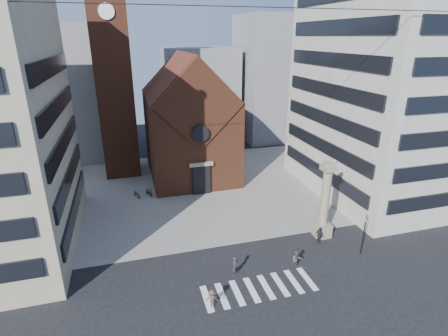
{
  "coord_description": "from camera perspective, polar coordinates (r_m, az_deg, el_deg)",
  "views": [
    {
      "loc": [
        -8.91,
        -25.32,
        20.03
      ],
      "look_at": [
        0.6,
        8.0,
        6.92
      ],
      "focal_mm": 28.0,
      "sensor_mm": 36.0,
      "label": 1
    }
  ],
  "objects": [
    {
      "name": "scooter_0",
      "position": [
        47.59,
        -14.03,
        -4.12
      ],
      "size": [
        1.33,
        1.98,
        0.98
      ],
      "primitive_type": "imported",
      "rotation": [
        0.0,
        0.0,
        0.4
      ],
      "color": "black",
      "rests_on": "piazza"
    },
    {
      "name": "pedestrian_1",
      "position": [
        33.8,
        11.71,
        -14.37
      ],
      "size": [
        0.9,
        0.75,
        1.68
      ],
      "primitive_type": "imported",
      "rotation": [
        0.0,
        0.0,
        -0.15
      ],
      "color": "#574E45",
      "rests_on": "ground"
    },
    {
      "name": "building_right",
      "position": [
        49.93,
        26.23,
        14.05
      ],
      "size": [
        18.0,
        22.0,
        32.0
      ],
      "primitive_type": "cube",
      "color": "beige",
      "rests_on": "ground"
    },
    {
      "name": "scooter_5",
      "position": [
        48.29,
        -4.65,
        -3.08
      ],
      "size": [
        1.18,
        1.88,
        1.09
      ],
      "primitive_type": "imported",
      "rotation": [
        0.0,
        0.0,
        0.4
      ],
      "color": "black",
      "rests_on": "piazza"
    },
    {
      "name": "scooter_2",
      "position": [
        47.73,
        -10.25,
        -3.74
      ],
      "size": [
        1.33,
        1.98,
        0.98
      ],
      "primitive_type": "imported",
      "rotation": [
        0.0,
        0.0,
        0.4
      ],
      "color": "black",
      "rests_on": "piazza"
    },
    {
      "name": "zebra_crossing",
      "position": [
        31.45,
        5.74,
        -18.96
      ],
      "size": [
        10.2,
        3.2,
        0.01
      ],
      "primitive_type": null,
      "color": "white",
      "rests_on": "ground"
    },
    {
      "name": "bg_block_left",
      "position": [
        66.87,
        -25.81,
        10.95
      ],
      "size": [
        16.0,
        14.0,
        22.0
      ],
      "primitive_type": "cube",
      "color": "gray",
      "rests_on": "ground"
    },
    {
      "name": "pedestrian_3",
      "position": [
        29.22,
        -1.94,
        -20.49
      ],
      "size": [
        1.14,
        0.87,
        1.57
      ],
      "primitive_type": "imported",
      "rotation": [
        0.0,
        0.0,
        2.83
      ],
      "color": "#4C3733",
      "rests_on": "ground"
    },
    {
      "name": "lion_column",
      "position": [
        37.88,
        16.06,
        -6.1
      ],
      "size": [
        1.63,
        1.6,
        8.68
      ],
      "color": "gray",
      "rests_on": "ground"
    },
    {
      "name": "ground",
      "position": [
        33.49,
        2.89,
        -16.04
      ],
      "size": [
        120.0,
        120.0,
        0.0
      ],
      "primitive_type": "plane",
      "color": "black",
      "rests_on": "ground"
    },
    {
      "name": "church",
      "position": [
        52.54,
        -5.78,
        7.36
      ],
      "size": [
        12.0,
        16.65,
        18.0
      ],
      "color": "brown",
      "rests_on": "ground"
    },
    {
      "name": "scooter_3",
      "position": [
        47.85,
        -8.37,
        -3.48
      ],
      "size": [
        1.18,
        1.88,
        1.09
      ],
      "primitive_type": "imported",
      "rotation": [
        0.0,
        0.0,
        0.4
      ],
      "color": "black",
      "rests_on": "piazza"
    },
    {
      "name": "scooter_1",
      "position": [
        47.61,
        -12.14,
        -3.87
      ],
      "size": [
        1.18,
        1.88,
        1.09
      ],
      "primitive_type": "imported",
      "rotation": [
        0.0,
        0.0,
        0.4
      ],
      "color": "black",
      "rests_on": "piazza"
    },
    {
      "name": "pedestrian_2",
      "position": [
        37.71,
        15.3,
        -10.58
      ],
      "size": [
        0.5,
        1.08,
        1.81
      ],
      "primitive_type": "imported",
      "rotation": [
        0.0,
        0.0,
        1.63
      ],
      "color": "#23252B",
      "rests_on": "ground"
    },
    {
      "name": "piazza",
      "position": [
        49.44,
        -4.17,
        -3.21
      ],
      "size": [
        46.0,
        30.0,
        0.05
      ],
      "primitive_type": "cube",
      "color": "gray",
      "rests_on": "ground"
    },
    {
      "name": "pedestrian_0",
      "position": [
        32.19,
        1.84,
        -15.73
      ],
      "size": [
        0.79,
        0.72,
        1.82
      ],
      "primitive_type": "imported",
      "rotation": [
        0.0,
        0.0,
        0.57
      ],
      "color": "#2D2737",
      "rests_on": "ground"
    },
    {
      "name": "traffic_light",
      "position": [
        36.66,
        21.84,
        -9.88
      ],
      "size": [
        0.13,
        0.16,
        4.3
      ],
      "color": "black",
      "rests_on": "ground"
    },
    {
      "name": "bg_block_mid",
      "position": [
        72.73,
        -4.0,
        11.95
      ],
      "size": [
        14.0,
        12.0,
        18.0
      ],
      "primitive_type": "cube",
      "color": "gray",
      "rests_on": "ground"
    },
    {
      "name": "campanile",
      "position": [
        53.5,
        -17.68,
        15.19
      ],
      "size": [
        5.5,
        5.5,
        31.2
      ],
      "color": "brown",
      "rests_on": "ground"
    },
    {
      "name": "bg_block_right",
      "position": [
        74.52,
        8.96,
        14.29
      ],
      "size": [
        16.0,
        14.0,
        24.0
      ],
      "primitive_type": "cube",
      "color": "gray",
      "rests_on": "ground"
    },
    {
      "name": "scooter_4",
      "position": [
        48.07,
        -6.5,
        -3.34
      ],
      "size": [
        1.33,
        1.98,
        0.98
      ],
      "primitive_type": "imported",
      "rotation": [
        0.0,
        0.0,
        0.4
      ],
      "color": "black",
      "rests_on": "piazza"
    }
  ]
}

